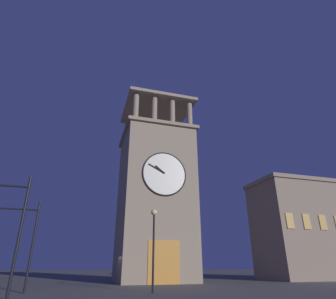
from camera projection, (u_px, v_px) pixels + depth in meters
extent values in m
plane|color=#56544F|center=(127.00, 284.00, 26.80)|extent=(200.00, 200.00, 0.00)
cube|color=gray|center=(155.00, 203.00, 32.95)|extent=(8.07, 8.20, 17.06)
cube|color=gray|center=(156.00, 137.00, 36.33)|extent=(8.67, 8.80, 0.40)
cylinder|color=gray|center=(189.00, 115.00, 34.91)|extent=(0.70, 0.70, 3.58)
cylinder|color=gray|center=(172.00, 112.00, 34.31)|extent=(0.70, 0.70, 3.58)
cylinder|color=gray|center=(154.00, 110.00, 33.71)|extent=(0.70, 0.70, 3.58)
cylinder|color=gray|center=(136.00, 107.00, 33.11)|extent=(0.70, 0.70, 3.58)
cylinder|color=gray|center=(173.00, 138.00, 41.09)|extent=(0.70, 0.70, 3.58)
cylinder|color=gray|center=(158.00, 136.00, 40.49)|extent=(0.70, 0.70, 3.58)
cylinder|color=gray|center=(143.00, 134.00, 39.89)|extent=(0.70, 0.70, 3.58)
cylinder|color=gray|center=(127.00, 132.00, 39.29)|extent=(0.70, 0.70, 3.58)
cube|color=gray|center=(157.00, 111.00, 37.87)|extent=(8.67, 8.80, 0.40)
cylinder|color=black|center=(157.00, 101.00, 38.52)|extent=(0.12, 0.12, 2.92)
cylinder|color=silver|center=(164.00, 174.00, 30.21)|extent=(4.83, 0.12, 4.83)
torus|color=black|center=(164.00, 174.00, 30.19)|extent=(4.99, 0.16, 4.99)
cube|color=black|center=(160.00, 169.00, 30.14)|extent=(1.13, 0.06, 0.90)
cube|color=black|center=(157.00, 169.00, 30.06)|extent=(1.88, 0.06, 1.04)
cube|color=orange|center=(164.00, 262.00, 26.84)|extent=(3.20, 0.24, 4.00)
cube|color=gray|center=(311.00, 231.00, 36.97)|extent=(14.41, 6.85, 11.89)
cube|color=gray|center=(302.00, 186.00, 39.37)|extent=(14.81, 7.25, 0.50)
cube|color=#E0B259|center=(323.00, 222.00, 33.82)|extent=(1.00, 0.12, 1.80)
cube|color=#E0B259|center=(307.00, 222.00, 33.19)|extent=(1.00, 0.12, 1.80)
cube|color=#E0B259|center=(290.00, 221.00, 32.56)|extent=(1.00, 0.12, 1.80)
cylinder|color=black|center=(33.00, 245.00, 18.95)|extent=(0.16, 0.16, 5.94)
cylinder|color=black|center=(12.00, 209.00, 19.42)|extent=(3.46, 0.12, 0.12)
cylinder|color=black|center=(20.00, 234.00, 15.31)|extent=(0.16, 0.16, 6.58)
cylinder|color=black|center=(153.00, 252.00, 19.01)|extent=(0.14, 0.14, 5.01)
sphere|color=#F9DB8C|center=(154.00, 212.00, 20.06)|extent=(0.44, 0.44, 0.44)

